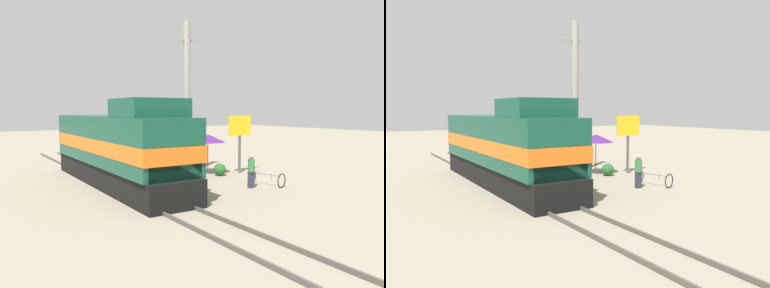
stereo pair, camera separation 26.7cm
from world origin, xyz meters
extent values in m
plane|color=gray|center=(0.00, 0.00, 0.00)|extent=(120.00, 120.00, 0.00)
cube|color=#4C4742|center=(-0.72, 0.00, 0.07)|extent=(0.08, 37.52, 0.15)
cube|color=#4C4742|center=(0.72, 0.00, 0.07)|extent=(0.08, 37.52, 0.15)
cube|color=black|center=(0.00, 2.56, 0.59)|extent=(2.60, 13.08, 1.18)
cube|color=#144C38|center=(0.00, 2.56, 2.41)|extent=(2.83, 12.55, 2.45)
cube|color=orange|center=(0.00, 2.56, 2.16)|extent=(2.87, 12.69, 0.70)
cube|color=orange|center=(0.00, -2.80, 1.86)|extent=(2.40, 1.83, 1.35)
cube|color=#144C38|center=(0.00, -1.36, 4.04)|extent=(2.66, 2.88, 0.81)
cylinder|color=#9E998E|center=(5.09, 3.64, 4.66)|extent=(0.42, 0.42, 9.32)
cube|color=#9E998E|center=(5.09, 3.64, 8.20)|extent=(1.80, 0.12, 0.12)
cylinder|color=#4C4C4C|center=(6.00, 2.67, 1.17)|extent=(0.05, 0.05, 2.34)
cone|color=#4C1E72|center=(6.00, 2.67, 2.22)|extent=(2.13, 2.13, 0.48)
cube|color=#595959|center=(7.90, 1.91, 1.18)|extent=(0.12, 0.12, 2.37)
cube|color=yellow|center=(7.90, 1.91, 2.98)|extent=(1.75, 0.08, 1.22)
sphere|color=#236028|center=(6.26, 1.78, 0.37)|extent=(0.74, 0.74, 0.74)
cube|color=#2D3347|center=(5.43, -1.95, 0.41)|extent=(0.30, 0.20, 0.82)
cylinder|color=#337F3F|center=(5.43, -1.95, 1.15)|extent=(0.34, 0.34, 0.65)
sphere|color=tan|center=(5.43, -1.95, 1.60)|extent=(0.24, 0.24, 0.24)
torus|color=black|center=(6.74, -2.79, 0.37)|extent=(0.73, 0.22, 0.74)
torus|color=black|center=(6.33, -1.01, 0.37)|extent=(0.73, 0.22, 0.74)
cube|color=slate|center=(6.54, -1.90, 0.59)|extent=(0.39, 1.52, 0.04)
cylinder|color=slate|center=(6.61, -2.21, 0.50)|extent=(0.04, 0.04, 0.31)
camera|label=1|loc=(-7.24, -16.09, 3.95)|focal=35.00mm
camera|label=2|loc=(-7.01, -16.24, 3.95)|focal=35.00mm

